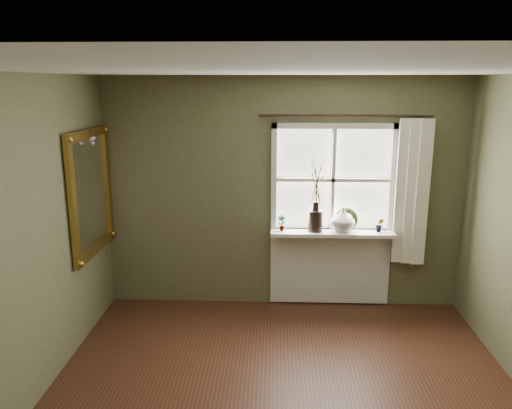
{
  "coord_description": "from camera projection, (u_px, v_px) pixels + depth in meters",
  "views": [
    {
      "loc": [
        -0.09,
        -3.2,
        2.53
      ],
      "look_at": [
        -0.27,
        1.55,
        1.36
      ],
      "focal_mm": 35.0,
      "sensor_mm": 36.0,
      "label": 1
    }
  ],
  "objects": [
    {
      "name": "curtain_rod",
      "position": [
        345.0,
        116.0,
        5.27
      ],
      "size": [
        1.84,
        0.03,
        0.03
      ],
      "primitive_type": "cylinder",
      "rotation": [
        0.0,
        1.57,
        0.0
      ],
      "color": "black",
      "rests_on": "wall_back"
    },
    {
      "name": "window_sill",
      "position": [
        332.0,
        233.0,
        5.53
      ],
      "size": [
        1.36,
        0.26,
        0.04
      ],
      "primitive_type": "cube",
      "color": "silver",
      "rests_on": "wall_back"
    },
    {
      "name": "wall_back",
      "position": [
        283.0,
        194.0,
        5.63
      ],
      "size": [
        4.0,
        0.1,
        2.6
      ],
      "primitive_type": "cube",
      "color": "brown",
      "rests_on": "ground"
    },
    {
      "name": "curtain",
      "position": [
        411.0,
        192.0,
        5.4
      ],
      "size": [
        0.36,
        0.12,
        1.59
      ],
      "primitive_type": "cube",
      "color": "silver",
      "rests_on": "wall_back"
    },
    {
      "name": "potted_plant_left",
      "position": [
        282.0,
        223.0,
        5.52
      ],
      "size": [
        0.1,
        0.07,
        0.18
      ],
      "primitive_type": "imported",
      "rotation": [
        0.0,
        0.0,
        -0.12
      ],
      "color": "#33471F",
      "rests_on": "window_sill"
    },
    {
      "name": "ceiling",
      "position": [
        290.0,
        70.0,
        3.09
      ],
      "size": [
        4.5,
        4.5,
        0.0
      ],
      "primitive_type": "plane",
      "color": "silver",
      "rests_on": "ground"
    },
    {
      "name": "potted_plant_right",
      "position": [
        380.0,
        225.0,
        5.49
      ],
      "size": [
        0.1,
        0.08,
        0.16
      ],
      "primitive_type": "imported",
      "rotation": [
        0.0,
        0.0,
        -0.15
      ],
      "color": "#33471F",
      "rests_on": "window_sill"
    },
    {
      "name": "dark_jug",
      "position": [
        315.0,
        221.0,
        5.5
      ],
      "size": [
        0.2,
        0.2,
        0.24
      ],
      "primitive_type": "cylinder",
      "rotation": [
        0.0,
        0.0,
        0.28
      ],
      "color": "black",
      "rests_on": "window_sill"
    },
    {
      "name": "cream_vase",
      "position": [
        343.0,
        219.0,
        5.49
      ],
      "size": [
        0.28,
        0.28,
        0.27
      ],
      "primitive_type": "imported",
      "rotation": [
        0.0,
        0.0,
        0.07
      ],
      "color": "beige",
      "rests_on": "window_sill"
    },
    {
      "name": "wreath",
      "position": [
        346.0,
        222.0,
        5.53
      ],
      "size": [
        0.26,
        0.12,
        0.27
      ],
      "primitive_type": "torus",
      "rotation": [
        1.36,
        0.0,
        0.03
      ],
      "color": "#33471F",
      "rests_on": "window_sill"
    },
    {
      "name": "window_apron",
      "position": [
        330.0,
        267.0,
        5.74
      ],
      "size": [
        1.36,
        0.04,
        0.88
      ],
      "primitive_type": "cube",
      "color": "silver",
      "rests_on": "ground"
    },
    {
      "name": "window_frame",
      "position": [
        333.0,
        180.0,
        5.5
      ],
      "size": [
        1.36,
        0.06,
        1.24
      ],
      "color": "silver",
      "rests_on": "wall_back"
    },
    {
      "name": "gilt_mirror",
      "position": [
        91.0,
        192.0,
        5.09
      ],
      "size": [
        0.1,
        1.07,
        1.28
      ],
      "color": "white",
      "rests_on": "wall_left"
    }
  ]
}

